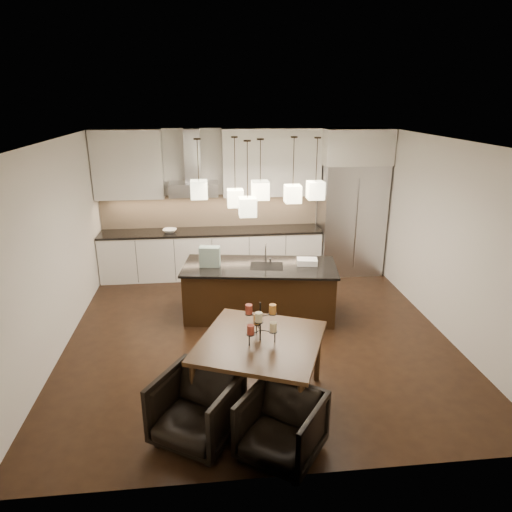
{
  "coord_description": "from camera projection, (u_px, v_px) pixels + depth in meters",
  "views": [
    {
      "loc": [
        -0.67,
        -6.04,
        3.34
      ],
      "look_at": [
        0.0,
        0.2,
        1.15
      ],
      "focal_mm": 32.0,
      "sensor_mm": 36.0,
      "label": 1
    }
  ],
  "objects": [
    {
      "name": "floor",
      "position": [
        257.0,
        333.0,
        6.84
      ],
      "size": [
        5.5,
        5.5,
        0.02
      ],
      "primitive_type": "cube",
      "color": "black",
      "rests_on": "ground"
    },
    {
      "name": "ceiling",
      "position": [
        258.0,
        140.0,
        5.91
      ],
      "size": [
        5.5,
        5.5,
        0.02
      ],
      "primitive_type": "cube",
      "color": "white",
      "rests_on": "wall_back"
    },
    {
      "name": "wall_back",
      "position": [
        242.0,
        201.0,
        8.97
      ],
      "size": [
        5.5,
        0.02,
        2.8
      ],
      "primitive_type": "cube",
      "color": "silver",
      "rests_on": "ground"
    },
    {
      "name": "wall_front",
      "position": [
        294.0,
        344.0,
        3.78
      ],
      "size": [
        5.5,
        0.02,
        2.8
      ],
      "primitive_type": "cube",
      "color": "silver",
      "rests_on": "ground"
    },
    {
      "name": "wall_left",
      "position": [
        53.0,
        251.0,
        6.1
      ],
      "size": [
        0.02,
        5.5,
        2.8
      ],
      "primitive_type": "cube",
      "color": "silver",
      "rests_on": "ground"
    },
    {
      "name": "wall_right",
      "position": [
        445.0,
        238.0,
        6.65
      ],
      "size": [
        0.02,
        5.5,
        2.8
      ],
      "primitive_type": "cube",
      "color": "silver",
      "rests_on": "ground"
    },
    {
      "name": "refrigerator",
      "position": [
        351.0,
        219.0,
        8.93
      ],
      "size": [
        1.2,
        0.72,
        2.15
      ],
      "primitive_type": "cube",
      "color": "#B7B7BA",
      "rests_on": "floor"
    },
    {
      "name": "fridge_panel",
      "position": [
        356.0,
        146.0,
        8.47
      ],
      "size": [
        1.26,
        0.72,
        0.65
      ],
      "primitive_type": "cube",
      "color": "silver",
      "rests_on": "refrigerator"
    },
    {
      "name": "lower_cabinets",
      "position": [
        212.0,
        254.0,
        8.91
      ],
      "size": [
        4.21,
        0.62,
        0.88
      ],
      "primitive_type": "cube",
      "color": "silver",
      "rests_on": "floor"
    },
    {
      "name": "countertop",
      "position": [
        211.0,
        231.0,
        8.76
      ],
      "size": [
        4.21,
        0.66,
        0.04
      ],
      "primitive_type": "cube",
      "color": "black",
      "rests_on": "lower_cabinets"
    },
    {
      "name": "backsplash",
      "position": [
        211.0,
        211.0,
        8.93
      ],
      "size": [
        4.21,
        0.02,
        0.63
      ],
      "primitive_type": "cube",
      "color": "tan",
      "rests_on": "countertop"
    },
    {
      "name": "upper_cab_left",
      "position": [
        128.0,
        165.0,
        8.32
      ],
      "size": [
        1.25,
        0.35,
        1.25
      ],
      "primitive_type": "cube",
      "color": "silver",
      "rests_on": "wall_back"
    },
    {
      "name": "upper_cab_right",
      "position": [
        272.0,
        162.0,
        8.59
      ],
      "size": [
        1.85,
        0.35,
        1.25
      ],
      "primitive_type": "cube",
      "color": "silver",
      "rests_on": "wall_back"
    },
    {
      "name": "hood_canopy",
      "position": [
        194.0,
        189.0,
        8.5
      ],
      "size": [
        0.9,
        0.52,
        0.24
      ],
      "primitive_type": "cube",
      "color": "#B7B7BA",
      "rests_on": "wall_back"
    },
    {
      "name": "hood_chimney",
      "position": [
        192.0,
        156.0,
        8.41
      ],
      "size": [
        0.3,
        0.28,
        0.96
      ],
      "primitive_type": "cube",
      "color": "#B7B7BA",
      "rests_on": "hood_canopy"
    },
    {
      "name": "fruit_bowl",
      "position": [
        170.0,
        231.0,
        8.61
      ],
      "size": [
        0.28,
        0.28,
        0.06
      ],
      "primitive_type": "imported",
      "rotation": [
        0.0,
        0.0,
        -0.09
      ],
      "color": "silver",
      "rests_on": "countertop"
    },
    {
      "name": "island_body",
      "position": [
        260.0,
        292.0,
        7.27
      ],
      "size": [
        2.42,
        1.25,
        0.81
      ],
      "primitive_type": "cube",
      "rotation": [
        0.0,
        0.0,
        -0.15
      ],
      "color": "black",
      "rests_on": "floor"
    },
    {
      "name": "island_top",
      "position": [
        260.0,
        267.0,
        7.13
      ],
      "size": [
        2.5,
        1.34,
        0.04
      ],
      "primitive_type": "cube",
      "rotation": [
        0.0,
        0.0,
        -0.15
      ],
      "color": "black",
      "rests_on": "island_body"
    },
    {
      "name": "faucet",
      "position": [
        266.0,
        253.0,
        7.15
      ],
      "size": [
        0.12,
        0.23,
        0.35
      ],
      "primitive_type": null,
      "rotation": [
        0.0,
        0.0,
        -0.15
      ],
      "color": "silver",
      "rests_on": "island_top"
    },
    {
      "name": "tote_bag",
      "position": [
        210.0,
        256.0,
        7.06
      ],
      "size": [
        0.34,
        0.21,
        0.31
      ],
      "primitive_type": "cube",
      "rotation": [
        0.0,
        0.0,
        -0.15
      ],
      "color": "#1E4830",
      "rests_on": "island_top"
    },
    {
      "name": "food_container",
      "position": [
        307.0,
        262.0,
        7.16
      ],
      "size": [
        0.34,
        0.27,
        0.09
      ],
      "primitive_type": "cube",
      "rotation": [
        0.0,
        0.0,
        -0.15
      ],
      "color": "silver",
      "rests_on": "island_top"
    },
    {
      "name": "dining_table",
      "position": [
        260.0,
        370.0,
        5.2
      ],
      "size": [
        1.7,
        1.7,
        0.78
      ],
      "primitive_type": null,
      "rotation": [
        0.0,
        0.0,
        -0.38
      ],
      "color": "black",
      "rests_on": "floor"
    },
    {
      "name": "candelabra",
      "position": [
        260.0,
        322.0,
        4.99
      ],
      "size": [
        0.49,
        0.49,
        0.46
      ],
      "primitive_type": null,
      "rotation": [
        0.0,
        0.0,
        -0.38
      ],
      "color": "black",
      "rests_on": "dining_table"
    },
    {
      "name": "candle_a",
      "position": [
        273.0,
        327.0,
        4.97
      ],
      "size": [
        0.1,
        0.1,
        0.1
      ],
      "primitive_type": "cylinder",
      "rotation": [
        0.0,
        0.0,
        -0.38
      ],
      "color": "beige",
      "rests_on": "candelabra"
    },
    {
      "name": "candle_b",
      "position": [
        257.0,
        319.0,
        5.14
      ],
      "size": [
        0.1,
        0.1,
        0.1
      ],
      "primitive_type": "cylinder",
      "rotation": [
        0.0,
        0.0,
        -0.38
      ],
      "color": "#C87F31",
      "rests_on": "candelabra"
    },
    {
      "name": "candle_c",
      "position": [
        251.0,
        330.0,
        4.91
      ],
      "size": [
        0.1,
        0.1,
        0.1
      ],
      "primitive_type": "cylinder",
      "rotation": [
        0.0,
        0.0,
        -0.38
      ],
      "color": "maroon",
      "rests_on": "candelabra"
    },
    {
      "name": "candle_d",
      "position": [
        273.0,
        309.0,
        5.01
      ],
      "size": [
        0.1,
        0.1,
        0.1
      ],
      "primitive_type": "cylinder",
      "rotation": [
        0.0,
        0.0,
        -0.38
      ],
      "color": "#C87F31",
      "rests_on": "candelabra"
    },
    {
      "name": "candle_e",
      "position": [
        249.0,
        309.0,
        5.01
      ],
      "size": [
        0.1,
        0.1,
        0.1
      ],
      "primitive_type": "cylinder",
      "rotation": [
        0.0,
        0.0,
        -0.38
      ],
      "color": "maroon",
      "rests_on": "candelabra"
    },
    {
      "name": "candle_f",
      "position": [
        259.0,
        317.0,
        4.83
      ],
      "size": [
        0.1,
        0.1,
        0.1
      ],
      "primitive_type": "cylinder",
      "rotation": [
        0.0,
        0.0,
        -0.38
      ],
      "color": "beige",
      "rests_on": "candelabra"
    },
    {
      "name": "armchair_left",
      "position": [
        197.0,
        409.0,
        4.62
      ],
      "size": [
        1.06,
        1.07,
        0.72
      ],
      "primitive_type": "imported",
      "rotation": [
        0.0,
        0.0,
        -0.54
      ],
      "color": "black",
      "rests_on": "floor"
    },
    {
      "name": "armchair_right",
      "position": [
        281.0,
        427.0,
        4.4
      ],
      "size": [
        1.01,
        1.02,
        0.67
      ],
      "primitive_type": "imported",
      "rotation": [
        0.0,
        0.0,
        -0.63
      ],
      "color": "black",
      "rests_on": "floor"
    },
    {
      "name": "pendant_a",
      "position": [
        199.0,
        190.0,
        6.58
      ],
      "size": [
        0.24,
        0.24,
        0.26
      ],
      "primitive_type": "cube",
      "color": "#F6F2C2",
      "rests_on": "ceiling"
    },
    {
      "name": "pendant_b",
      "position": [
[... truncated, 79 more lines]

